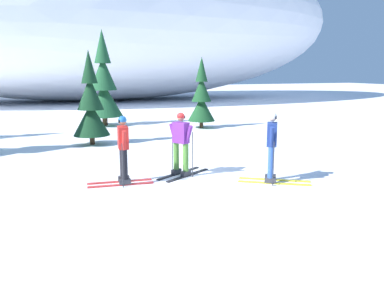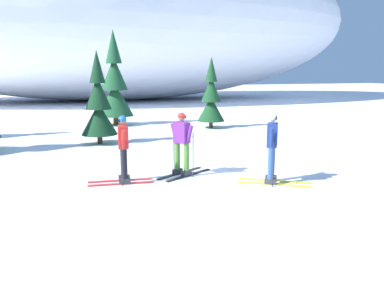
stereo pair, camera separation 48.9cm
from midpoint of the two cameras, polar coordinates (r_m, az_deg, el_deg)
The scene contains 8 objects.
ground_plane at distance 10.17m, azimuth 1.05°, elevation -5.29°, with size 120.00×120.00×0.00m, color white.
skier_navy_jacket at distance 9.97m, azimuth 10.13°, elevation -0.32°, with size 1.74×1.33×1.77m.
skier_purple_jacket at distance 10.45m, azimuth -2.94°, elevation 0.13°, with size 1.68×1.23×1.70m.
skier_red_jacket at distance 9.87m, azimuth -11.37°, elevation -0.72°, with size 1.64×0.77×1.70m.
pine_tree_center at distance 15.35m, azimuth -15.37°, elevation 5.37°, with size 1.36×1.36×3.53m.
pine_tree_center_right at distance 20.46m, azimuth -13.36°, elevation 8.17°, with size 1.85×1.85×4.78m.
pine_tree_far_right at distance 19.18m, azimuth 0.65°, elevation 6.61°, with size 1.32×1.32×3.43m.
snow_ridge_background at distance 38.36m, azimuth -14.29°, elevation 17.69°, with size 47.53×21.56×15.36m, color white.
Camera 1 is at (-3.94, -8.96, 2.80)m, focal length 36.81 mm.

